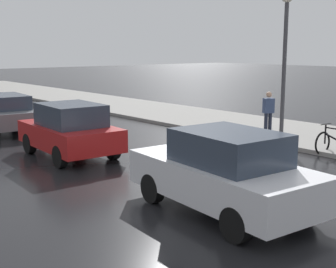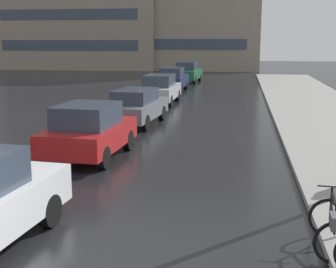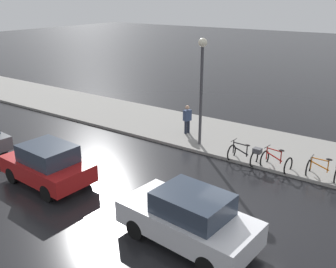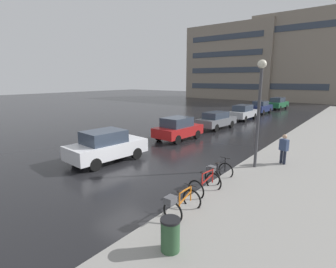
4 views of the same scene
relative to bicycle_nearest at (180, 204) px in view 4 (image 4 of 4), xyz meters
name	(u,v)px [view 4 (image 4 of 4)]	position (x,y,z in m)	size (l,w,h in m)	color
ground_plane	(127,175)	(-4.10, 1.56, -0.50)	(140.00, 140.00, 0.00)	black
sidewalk_kerb	(312,149)	(1.90, 11.56, -0.43)	(4.80, 60.00, 0.14)	gray
bicycle_nearest	(180,204)	(0.00, 0.00, 0.00)	(0.74, 1.40, 0.97)	black
bicycle_second	(205,185)	(-0.21, 1.96, -0.08)	(0.90, 1.23, 1.01)	black
bicycle_third	(218,172)	(-0.37, 3.27, 0.00)	(0.82, 1.45, 1.00)	black
car_white	(106,146)	(-6.50, 2.41, 0.35)	(2.29, 4.35, 1.69)	silver
car_red	(178,128)	(-6.43, 8.88, 0.33)	(2.11, 3.83, 1.65)	#AD1919
car_grey	(216,120)	(-6.24, 14.50, 0.28)	(2.08, 4.22, 1.49)	slate
car_silver	(243,112)	(-6.34, 20.83, 0.32)	(1.84, 4.22, 1.60)	#B2B5BA
car_navy	(261,107)	(-6.56, 27.15, 0.30)	(1.85, 3.97, 1.59)	navy
car_green	(278,103)	(-6.25, 33.61, 0.34)	(2.10, 4.22, 1.68)	#1E6038
pedestrian	(284,149)	(1.22, 7.28, 0.44)	(0.46, 0.37, 1.66)	#1E2333
streetlamp	(260,98)	(0.28, 5.96, 2.99)	(0.41, 0.41, 5.20)	#424247
trash_bin	(170,237)	(0.84, -1.63, 0.01)	(0.50, 0.50, 1.00)	#2D5133
building_facade_main	(298,59)	(-7.89, 51.75, 7.57)	(15.72, 11.01, 16.13)	gray
building_facade_side	(233,63)	(-20.80, 50.02, 7.23)	(19.01, 8.76, 15.46)	gray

